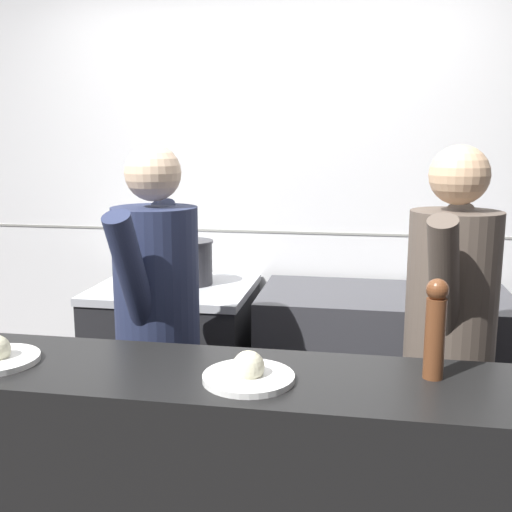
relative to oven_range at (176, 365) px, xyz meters
The scene contains 9 objects.
wall_back_tiled 1.04m from the oven_range, 42.33° to the left, with size 8.00×0.06×2.60m.
oven_range is the anchor object (origin of this frame).
prep_counter 1.10m from the oven_range, ahead, with size 1.25×0.65×0.91m.
stock_pot 0.58m from the oven_range, 29.98° to the left, with size 0.24×0.24×0.24m.
mixing_bowl_steel 1.47m from the oven_range, ahead, with size 0.24×0.24×0.10m.
plated_dish_appetiser 1.66m from the oven_range, 64.55° to the right, with size 0.26×0.26×0.09m.
pepper_mill 1.89m from the oven_range, 47.59° to the right, with size 0.06×0.06×0.29m.
chef_head_cook 0.93m from the oven_range, 76.91° to the right, with size 0.36×0.72×1.65m.
chef_sous 1.56m from the oven_range, 28.29° to the right, with size 0.42×0.71×1.65m.
Camera 1 is at (0.53, -1.89, 1.66)m, focal length 42.00 mm.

